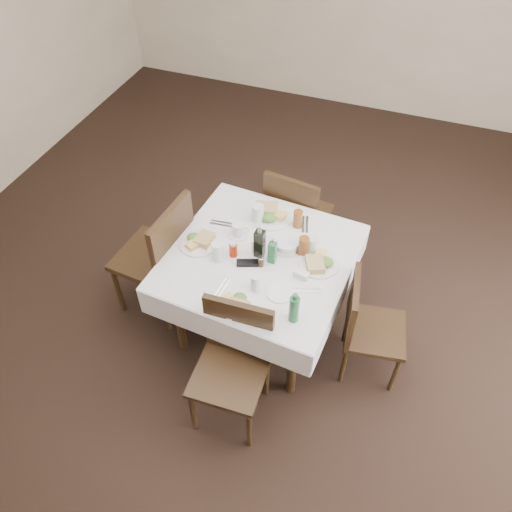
{
  "coord_description": "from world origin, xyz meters",
  "views": [
    {
      "loc": [
        0.72,
        -2.14,
        3.16
      ],
      "look_at": [
        -0.05,
        -0.04,
        0.8
      ],
      "focal_mm": 35.0,
      "sensor_mm": 36.0,
      "label": 1
    }
  ],
  "objects_px": {
    "dining_table": "(260,265)",
    "water_s": "(256,283)",
    "water_w": "(218,252)",
    "ketchup_bottle": "(233,249)",
    "water_e": "(312,245)",
    "bread_basket": "(287,244)",
    "chair_north": "(295,213)",
    "oil_cruet_dark": "(260,242)",
    "green_bottle": "(294,309)",
    "coffee_mug": "(238,230)",
    "chair_west": "(162,253)",
    "chair_east": "(364,323)",
    "chair_south": "(234,357)",
    "water_n": "(258,214)",
    "oil_cruet_green": "(272,252)"
  },
  "relations": [
    {
      "from": "chair_north",
      "to": "oil_cruet_dark",
      "type": "xyz_separation_m",
      "value": [
        -0.03,
        -0.73,
        0.34
      ]
    },
    {
      "from": "water_s",
      "to": "water_e",
      "type": "height_order",
      "value": "water_e"
    },
    {
      "from": "chair_west",
      "to": "chair_north",
      "type": "bearing_deg",
      "value": 46.75
    },
    {
      "from": "chair_west",
      "to": "oil_cruet_green",
      "type": "xyz_separation_m",
      "value": [
        0.82,
        0.04,
        0.27
      ]
    },
    {
      "from": "dining_table",
      "to": "chair_south",
      "type": "relative_size",
      "value": 1.38
    },
    {
      "from": "chair_south",
      "to": "water_n",
      "type": "relative_size",
      "value": 6.28
    },
    {
      "from": "water_w",
      "to": "coffee_mug",
      "type": "relative_size",
      "value": 0.97
    },
    {
      "from": "dining_table",
      "to": "water_s",
      "type": "xyz_separation_m",
      "value": [
        0.07,
        -0.28,
        0.15
      ]
    },
    {
      "from": "coffee_mug",
      "to": "bread_basket",
      "type": "bearing_deg",
      "value": 0.19
    },
    {
      "from": "bread_basket",
      "to": "chair_west",
      "type": "bearing_deg",
      "value": -167.43
    },
    {
      "from": "water_w",
      "to": "dining_table",
      "type": "bearing_deg",
      "value": 26.99
    },
    {
      "from": "green_bottle",
      "to": "chair_north",
      "type": "bearing_deg",
      "value": 105.98
    },
    {
      "from": "water_n",
      "to": "green_bottle",
      "type": "relative_size",
      "value": 0.64
    },
    {
      "from": "chair_north",
      "to": "water_s",
      "type": "relative_size",
      "value": 7.6
    },
    {
      "from": "chair_south",
      "to": "water_n",
      "type": "distance_m",
      "value": 1.02
    },
    {
      "from": "water_e",
      "to": "ketchup_bottle",
      "type": "bearing_deg",
      "value": -157.11
    },
    {
      "from": "chair_east",
      "to": "water_n",
      "type": "xyz_separation_m",
      "value": [
        -0.89,
        0.39,
        0.36
      ]
    },
    {
      "from": "chair_north",
      "to": "water_w",
      "type": "height_order",
      "value": "chair_north"
    },
    {
      "from": "bread_basket",
      "to": "ketchup_bottle",
      "type": "xyz_separation_m",
      "value": [
        -0.31,
        -0.19,
        0.02
      ]
    },
    {
      "from": "oil_cruet_dark",
      "to": "ketchup_bottle",
      "type": "relative_size",
      "value": 2.26
    },
    {
      "from": "water_w",
      "to": "chair_north",
      "type": "bearing_deg",
      "value": 72.37
    },
    {
      "from": "coffee_mug",
      "to": "ketchup_bottle",
      "type": "bearing_deg",
      "value": -78.22
    },
    {
      "from": "water_e",
      "to": "water_w",
      "type": "distance_m",
      "value": 0.62
    },
    {
      "from": "chair_east",
      "to": "chair_west",
      "type": "xyz_separation_m",
      "value": [
        -1.49,
        0.02,
        0.11
      ]
    },
    {
      "from": "chair_north",
      "to": "coffee_mug",
      "type": "relative_size",
      "value": 6.31
    },
    {
      "from": "water_e",
      "to": "bread_basket",
      "type": "bearing_deg",
      "value": -176.2
    },
    {
      "from": "dining_table",
      "to": "green_bottle",
      "type": "xyz_separation_m",
      "value": [
        0.36,
        -0.42,
        0.19
      ]
    },
    {
      "from": "green_bottle",
      "to": "water_n",
      "type": "bearing_deg",
      "value": 123.79
    },
    {
      "from": "dining_table",
      "to": "oil_cruet_dark",
      "type": "distance_m",
      "value": 0.2
    },
    {
      "from": "chair_west",
      "to": "green_bottle",
      "type": "relative_size",
      "value": 4.47
    },
    {
      "from": "chair_east",
      "to": "coffee_mug",
      "type": "distance_m",
      "value": 1.04
    },
    {
      "from": "water_s",
      "to": "oil_cruet_green",
      "type": "height_order",
      "value": "oil_cruet_green"
    },
    {
      "from": "chair_west",
      "to": "water_s",
      "type": "relative_size",
      "value": 8.36
    },
    {
      "from": "chair_west",
      "to": "oil_cruet_dark",
      "type": "distance_m",
      "value": 0.78
    },
    {
      "from": "chair_east",
      "to": "water_e",
      "type": "xyz_separation_m",
      "value": [
        -0.45,
        0.23,
        0.35
      ]
    },
    {
      "from": "bread_basket",
      "to": "oil_cruet_green",
      "type": "height_order",
      "value": "oil_cruet_green"
    },
    {
      "from": "chair_west",
      "to": "ketchup_bottle",
      "type": "height_order",
      "value": "chair_west"
    },
    {
      "from": "chair_east",
      "to": "oil_cruet_dark",
      "type": "distance_m",
      "value": 0.87
    },
    {
      "from": "chair_south",
      "to": "bread_basket",
      "type": "height_order",
      "value": "chair_south"
    },
    {
      "from": "chair_west",
      "to": "water_e",
      "type": "xyz_separation_m",
      "value": [
        1.04,
        0.2,
        0.25
      ]
    },
    {
      "from": "chair_east",
      "to": "coffee_mug",
      "type": "xyz_separation_m",
      "value": [
        -0.97,
        0.22,
        0.33
      ]
    },
    {
      "from": "water_w",
      "to": "ketchup_bottle",
      "type": "height_order",
      "value": "water_w"
    },
    {
      "from": "chair_east",
      "to": "green_bottle",
      "type": "height_order",
      "value": "green_bottle"
    },
    {
      "from": "chair_west",
      "to": "water_e",
      "type": "distance_m",
      "value": 1.09
    },
    {
      "from": "chair_north",
      "to": "chair_east",
      "type": "distance_m",
      "value": 1.1
    },
    {
      "from": "water_w",
      "to": "oil_cruet_dark",
      "type": "relative_size",
      "value": 0.54
    },
    {
      "from": "chair_west",
      "to": "coffee_mug",
      "type": "xyz_separation_m",
      "value": [
        0.52,
        0.19,
        0.22
      ]
    },
    {
      "from": "chair_north",
      "to": "oil_cruet_green",
      "type": "height_order",
      "value": "oil_cruet_green"
    },
    {
      "from": "oil_cruet_green",
      "to": "coffee_mug",
      "type": "height_order",
      "value": "oil_cruet_green"
    },
    {
      "from": "water_n",
      "to": "bread_basket",
      "type": "xyz_separation_m",
      "value": [
        0.27,
        -0.17,
        -0.04
      ]
    }
  ]
}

